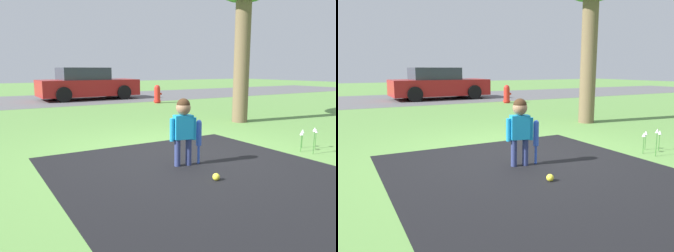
% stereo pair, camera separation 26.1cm
% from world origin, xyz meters
% --- Properties ---
extents(ground_plane, '(60.00, 60.00, 0.00)m').
position_xyz_m(ground_plane, '(0.00, 0.00, 0.00)').
color(ground_plane, '#5B8C42').
extents(driveway_strip, '(3.57, 7.00, 0.01)m').
position_xyz_m(driveway_strip, '(-0.41, -2.50, 0.00)').
color(driveway_strip, black).
rests_on(driveway_strip, ground).
extents(street_strip, '(40.00, 6.00, 0.01)m').
position_xyz_m(street_strip, '(0.00, 10.66, 0.00)').
color(street_strip, '#59595B').
rests_on(street_strip, ground).
extents(child, '(0.37, 0.20, 0.94)m').
position_xyz_m(child, '(-0.41, -0.51, 0.61)').
color(child, navy).
rests_on(child, ground).
extents(baseball_bat, '(0.08, 0.08, 0.63)m').
position_xyz_m(baseball_bat, '(-0.17, -0.54, 0.41)').
color(baseball_bat, blue).
rests_on(baseball_bat, ground).
extents(sports_ball, '(0.09, 0.09, 0.09)m').
position_xyz_m(sports_ball, '(-0.41, -1.23, 0.04)').
color(sports_ball, yellow).
rests_on(sports_ball, ground).
extents(fire_hydrant, '(0.33, 0.30, 0.71)m').
position_xyz_m(fire_hydrant, '(3.45, 7.08, 0.35)').
color(fire_hydrant, red).
rests_on(fire_hydrant, ground).
extents(parked_car, '(4.20, 2.06, 1.38)m').
position_xyz_m(parked_car, '(1.60, 10.11, 0.65)').
color(parked_car, maroon).
rests_on(parked_car, ground).
extents(flower_bed, '(0.45, 0.42, 0.43)m').
position_xyz_m(flower_bed, '(1.82, -0.87, 0.30)').
color(flower_bed, '#38702D').
rests_on(flower_bed, ground).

